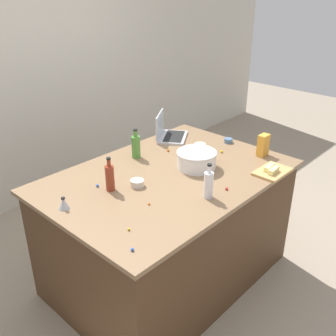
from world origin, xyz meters
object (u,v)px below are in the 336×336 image
(ramekin_small, at_px, (137,183))
(ramekin_wide, at_px, (228,141))
(cutting_board, at_px, (272,172))
(ramekin_medium, at_px, (200,146))
(candy_bag, at_px, (263,145))
(mixing_bowl_large, at_px, (197,159))
(butter_stick_left, at_px, (274,170))
(butter_stick_right, at_px, (269,168))
(laptop, at_px, (169,133))
(bottle_vinegar, at_px, (209,184))
(bottle_soy, at_px, (110,177))
(bottle_olive, at_px, (136,146))
(kitchen_timer, at_px, (64,203))

(ramekin_small, xyz_separation_m, ramekin_wide, (1.04, -0.00, -0.01))
(cutting_board, bearing_deg, ramekin_medium, 91.72)
(ramekin_medium, relative_size, candy_bag, 0.55)
(ramekin_small, bearing_deg, ramekin_wide, -0.00)
(mixing_bowl_large, xyz_separation_m, ramekin_wide, (0.55, 0.11, -0.05))
(butter_stick_left, xyz_separation_m, ramekin_wide, (0.28, 0.58, -0.02))
(ramekin_small, bearing_deg, ramekin_medium, 6.41)
(ramekin_small, relative_size, ramekin_medium, 0.98)
(butter_stick_right, distance_m, ramekin_wide, 0.59)
(laptop, xyz_separation_m, butter_stick_left, (-0.02, -1.01, -0.01))
(ramekin_medium, bearing_deg, bottle_vinegar, -137.46)
(candy_bag, bearing_deg, bottle_soy, 159.40)
(bottle_vinegar, height_order, butter_stick_left, bottle_vinegar)
(ramekin_small, distance_m, ramekin_wide, 1.04)
(mixing_bowl_large, height_order, bottle_olive, bottle_olive)
(laptop, xyz_separation_m, bottle_olive, (-0.46, -0.09, 0.05))
(bottle_soy, bearing_deg, mixing_bowl_large, -17.25)
(butter_stick_left, relative_size, ramekin_small, 1.21)
(bottle_olive, height_order, ramekin_wide, bottle_olive)
(bottle_soy, distance_m, cutting_board, 1.14)
(bottle_soy, height_order, cutting_board, bottle_soy)
(bottle_olive, height_order, butter_stick_right, bottle_olive)
(mixing_bowl_large, bearing_deg, bottle_olive, 111.01)
(butter_stick_left, bearing_deg, candy_bag, 43.65)
(bottle_olive, bearing_deg, bottle_soy, -151.22)
(mixing_bowl_large, distance_m, butter_stick_left, 0.54)
(mixing_bowl_large, xyz_separation_m, candy_bag, (0.52, -0.24, 0.02))
(bottle_olive, height_order, bottle_vinegar, bottle_vinegar)
(butter_stick_left, height_order, ramekin_small, butter_stick_left)
(butter_stick_left, relative_size, butter_stick_right, 1.00)
(bottle_olive, bearing_deg, butter_stick_right, -62.04)
(mixing_bowl_large, relative_size, bottle_vinegar, 1.25)
(bottle_soy, relative_size, butter_stick_left, 2.10)
(butter_stick_left, bearing_deg, mixing_bowl_large, 120.06)
(cutting_board, height_order, ramekin_wide, ramekin_wide)
(butter_stick_left, bearing_deg, ramekin_medium, 89.16)
(ramekin_wide, xyz_separation_m, kitchen_timer, (-1.53, 0.12, 0.02))
(bottle_olive, distance_m, bottle_vinegar, 0.78)
(bottle_soy, relative_size, candy_bag, 1.36)
(mixing_bowl_large, relative_size, butter_stick_right, 2.64)
(butter_stick_right, height_order, ramekin_medium, butter_stick_right)
(bottle_olive, relative_size, butter_stick_left, 2.09)
(bottle_vinegar, xyz_separation_m, candy_bag, (0.80, 0.09, -0.01))
(bottle_olive, bearing_deg, mixing_bowl_large, -68.99)
(mixing_bowl_large, height_order, candy_bag, candy_bag)
(kitchen_timer, bearing_deg, butter_stick_left, -29.12)
(ramekin_small, height_order, kitchen_timer, kitchen_timer)
(laptop, xyz_separation_m, ramekin_medium, (-0.01, -0.35, -0.02))
(bottle_vinegar, height_order, ramekin_medium, bottle_vinegar)
(mixing_bowl_large, distance_m, butter_stick_right, 0.52)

